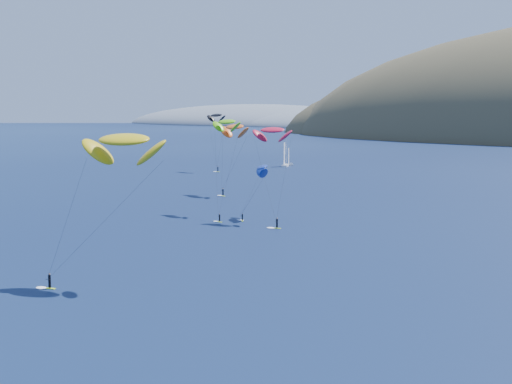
% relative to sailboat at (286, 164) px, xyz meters
% --- Properties ---
extents(headland, '(460.00, 250.00, 60.00)m').
position_rel_sailboat_xyz_m(headland, '(-357.62, 530.82, -4.30)').
color(headland, slate).
rests_on(headland, ground).
extents(sailboat, '(9.46, 8.82, 11.30)m').
position_rel_sailboat_xyz_m(sailboat, '(0.00, 0.00, 0.00)').
color(sailboat, white).
rests_on(sailboat, ground).
extents(kitesurfer_1, '(11.21, 8.78, 22.16)m').
position_rel_sailboat_xyz_m(kitesurfer_1, '(37.86, -87.11, 18.29)').
color(kitesurfer_1, '#BDEF1A').
rests_on(kitesurfer_1, ground).
extents(kitesurfer_2, '(13.66, 13.72, 23.89)m').
position_rel_sailboat_xyz_m(kitesurfer_2, '(85.23, -177.64, 19.63)').
color(kitesurfer_2, '#BDEF1A').
rests_on(kitesurfer_2, ground).
extents(kitesurfer_3, '(11.50, 14.18, 23.70)m').
position_rel_sailboat_xyz_m(kitesurfer_3, '(57.02, -116.16, 20.52)').
color(kitesurfer_3, '#BDEF1A').
rests_on(kitesurfer_3, ground).
extents(kitesurfer_9, '(11.59, 10.76, 22.39)m').
position_rel_sailboat_xyz_m(kitesurfer_9, '(72.34, -120.07, 19.00)').
color(kitesurfer_9, '#BDEF1A').
rests_on(kitesurfer_9, ground).
extents(kitesurfer_10, '(7.56, 10.81, 13.64)m').
position_rel_sailboat_xyz_m(kitesurfer_10, '(68.06, -117.72, 10.58)').
color(kitesurfer_10, '#BDEF1A').
rests_on(kitesurfer_10, ground).
extents(kitesurfer_12, '(8.49, 4.53, 23.78)m').
position_rel_sailboat_xyz_m(kitesurfer_12, '(-10.25, -33.48, 20.47)').
color(kitesurfer_12, '#BDEF1A').
rests_on(kitesurfer_12, ground).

